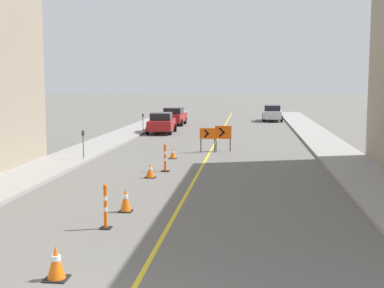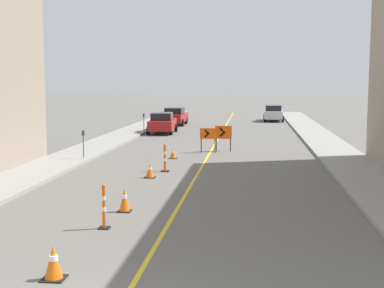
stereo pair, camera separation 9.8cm
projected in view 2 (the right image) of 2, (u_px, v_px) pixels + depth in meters
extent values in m
cube|color=gold|center=(218.00, 138.00, 37.53)|extent=(0.12, 59.41, 0.01)
cube|color=gray|center=(121.00, 136.00, 38.30)|extent=(2.57, 59.41, 0.14)
cube|color=gray|center=(320.00, 138.00, 36.74)|extent=(2.57, 59.41, 0.14)
cube|color=black|center=(54.00, 278.00, 10.97)|extent=(0.47, 0.47, 0.03)
cone|color=orange|center=(53.00, 262.00, 10.92)|extent=(0.38, 0.38, 0.68)
cylinder|color=white|center=(53.00, 258.00, 10.91)|extent=(0.20, 0.20, 0.11)
cube|color=black|center=(125.00, 211.00, 16.60)|extent=(0.41, 0.41, 0.03)
cone|color=orange|center=(124.00, 199.00, 16.55)|extent=(0.33, 0.33, 0.71)
cylinder|color=white|center=(124.00, 197.00, 16.54)|extent=(0.17, 0.17, 0.11)
cube|color=black|center=(150.00, 177.00, 22.37)|extent=(0.45, 0.45, 0.03)
cone|color=orange|center=(150.00, 170.00, 22.34)|extent=(0.36, 0.36, 0.56)
cylinder|color=white|center=(150.00, 169.00, 22.33)|extent=(0.19, 0.19, 0.09)
cube|color=black|center=(173.00, 158.00, 27.80)|extent=(0.40, 0.40, 0.03)
cone|color=orange|center=(173.00, 153.00, 27.77)|extent=(0.32, 0.32, 0.51)
cylinder|color=white|center=(173.00, 152.00, 27.76)|extent=(0.17, 0.17, 0.08)
cube|color=black|center=(104.00, 228.00, 14.72)|extent=(0.30, 0.30, 0.04)
cylinder|color=#EF560C|center=(104.00, 207.00, 14.65)|extent=(0.10, 0.10, 1.13)
cylinder|color=white|center=(104.00, 209.00, 14.65)|extent=(0.11, 0.11, 0.11)
cylinder|color=white|center=(104.00, 198.00, 14.62)|extent=(0.11, 0.11, 0.11)
sphere|color=#EF560C|center=(103.00, 186.00, 14.58)|extent=(0.10, 0.10, 0.10)
cube|color=black|center=(165.00, 171.00, 23.89)|extent=(0.36, 0.36, 0.04)
cylinder|color=#EF560C|center=(165.00, 158.00, 23.82)|extent=(0.11, 0.11, 1.11)
cylinder|color=white|center=(165.00, 160.00, 23.83)|extent=(0.13, 0.13, 0.11)
cylinder|color=white|center=(165.00, 153.00, 23.79)|extent=(0.13, 0.13, 0.11)
sphere|color=#EF560C|center=(165.00, 145.00, 23.75)|extent=(0.12, 0.12, 0.12)
cube|color=#EF560C|center=(208.00, 134.00, 30.03)|extent=(0.92, 0.10, 0.61)
cube|color=black|center=(207.00, 132.00, 29.99)|extent=(0.30, 0.03, 0.30)
cube|color=black|center=(207.00, 135.00, 30.01)|extent=(0.30, 0.03, 0.30)
cylinder|color=black|center=(201.00, 146.00, 30.16)|extent=(0.06, 0.06, 0.77)
cylinder|color=black|center=(215.00, 146.00, 30.07)|extent=(0.06, 0.06, 0.77)
cube|color=#EF560C|center=(224.00, 132.00, 30.58)|extent=(0.95, 0.09, 0.74)
cube|color=black|center=(222.00, 131.00, 30.54)|extent=(0.35, 0.03, 0.35)
cube|color=black|center=(222.00, 134.00, 30.56)|extent=(0.35, 0.03, 0.35)
cylinder|color=black|center=(216.00, 145.00, 30.72)|extent=(0.06, 0.06, 0.72)
cylinder|color=black|center=(230.00, 145.00, 30.63)|extent=(0.06, 0.06, 0.72)
cube|color=maroon|center=(162.00, 124.00, 41.05)|extent=(2.04, 4.39, 0.72)
cube|color=black|center=(162.00, 116.00, 40.76)|extent=(1.64, 2.02, 0.55)
cylinder|color=black|center=(155.00, 127.00, 42.50)|extent=(0.26, 0.65, 0.64)
cylinder|color=black|center=(176.00, 128.00, 42.31)|extent=(0.26, 0.65, 0.64)
cylinder|color=black|center=(148.00, 131.00, 39.87)|extent=(0.26, 0.65, 0.64)
cylinder|color=black|center=(171.00, 131.00, 39.68)|extent=(0.26, 0.65, 0.64)
cube|color=maroon|center=(175.00, 118.00, 48.48)|extent=(1.95, 4.36, 0.72)
cube|color=black|center=(175.00, 111.00, 48.19)|extent=(1.60, 1.99, 0.55)
cylinder|color=black|center=(168.00, 120.00, 49.93)|extent=(0.24, 0.65, 0.64)
cylinder|color=black|center=(186.00, 120.00, 49.74)|extent=(0.24, 0.65, 0.64)
cylinder|color=black|center=(163.00, 123.00, 47.30)|extent=(0.24, 0.65, 0.64)
cylinder|color=black|center=(182.00, 123.00, 47.11)|extent=(0.24, 0.65, 0.64)
cube|color=#B7B7BC|center=(273.00, 114.00, 53.14)|extent=(2.00, 4.38, 0.72)
cube|color=black|center=(274.00, 108.00, 52.85)|extent=(1.62, 2.01, 0.55)
cylinder|color=black|center=(264.00, 117.00, 54.59)|extent=(0.25, 0.65, 0.64)
cylinder|color=black|center=(281.00, 117.00, 54.40)|extent=(0.25, 0.65, 0.64)
cylinder|color=black|center=(265.00, 119.00, 51.96)|extent=(0.25, 0.65, 0.64)
cylinder|color=black|center=(283.00, 119.00, 51.77)|extent=(0.25, 0.65, 0.64)
cylinder|color=#4C4C51|center=(83.00, 147.00, 26.89)|extent=(0.05, 0.05, 1.15)
cube|color=#33383D|center=(83.00, 133.00, 26.81)|extent=(0.12, 0.10, 0.22)
sphere|color=#33383D|center=(83.00, 131.00, 26.80)|extent=(0.11, 0.11, 0.11)
cylinder|color=#4C4C51|center=(144.00, 124.00, 41.86)|extent=(0.05, 0.05, 1.05)
cube|color=#33383D|center=(144.00, 116.00, 41.78)|extent=(0.12, 0.10, 0.22)
sphere|color=#33383D|center=(144.00, 114.00, 41.77)|extent=(0.11, 0.11, 0.11)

